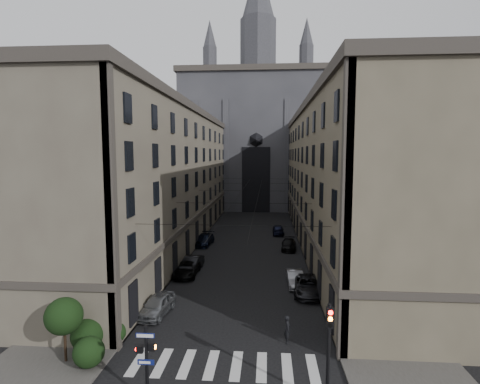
% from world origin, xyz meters
% --- Properties ---
extents(sidewalk_left, '(7.00, 80.00, 0.15)m').
position_xyz_m(sidewalk_left, '(-10.50, 36.00, 0.07)').
color(sidewalk_left, '#383533').
rests_on(sidewalk_left, ground).
extents(sidewalk_right, '(7.00, 80.00, 0.15)m').
position_xyz_m(sidewalk_right, '(10.50, 36.00, 0.07)').
color(sidewalk_right, '#383533').
rests_on(sidewalk_right, ground).
extents(zebra_crossing, '(11.00, 3.20, 0.01)m').
position_xyz_m(zebra_crossing, '(0.00, 5.00, 0.01)').
color(zebra_crossing, beige).
rests_on(zebra_crossing, ground).
extents(building_left, '(13.60, 60.60, 18.85)m').
position_xyz_m(building_left, '(-13.44, 36.00, 9.34)').
color(building_left, '#524B3F').
rests_on(building_left, ground).
extents(building_right, '(13.60, 60.60, 18.85)m').
position_xyz_m(building_right, '(13.44, 36.00, 9.34)').
color(building_right, brown).
rests_on(building_right, ground).
extents(gothic_tower, '(35.00, 23.00, 58.00)m').
position_xyz_m(gothic_tower, '(0.00, 74.96, 17.80)').
color(gothic_tower, '#2D2D33').
rests_on(gothic_tower, ground).
extents(pedestrian_signal_left, '(1.02, 0.38, 4.00)m').
position_xyz_m(pedestrian_signal_left, '(-3.51, 1.50, 2.32)').
color(pedestrian_signal_left, black).
rests_on(pedestrian_signal_left, ground).
extents(traffic_light_right, '(0.34, 0.50, 5.20)m').
position_xyz_m(traffic_light_right, '(5.60, 1.92, 3.29)').
color(traffic_light_right, black).
rests_on(traffic_light_right, ground).
extents(shrub_cluster, '(3.90, 4.40, 3.90)m').
position_xyz_m(shrub_cluster, '(-8.72, 5.01, 1.80)').
color(shrub_cluster, black).
rests_on(shrub_cluster, sidewalk_left).
extents(tram_wires, '(14.00, 60.00, 0.43)m').
position_xyz_m(tram_wires, '(0.00, 35.63, 7.25)').
color(tram_wires, black).
rests_on(tram_wires, ground).
extents(car_left_near, '(2.32, 4.68, 1.53)m').
position_xyz_m(car_left_near, '(-6.04, 11.61, 0.77)').
color(car_left_near, gray).
rests_on(car_left_near, ground).
extents(car_left_midnear, '(2.09, 4.85, 1.55)m').
position_xyz_m(car_left_midnear, '(-5.59, 22.66, 0.78)').
color(car_left_midnear, black).
rests_on(car_left_midnear, ground).
extents(car_left_midfar, '(2.21, 4.78, 1.33)m').
position_xyz_m(car_left_midfar, '(-5.76, 21.04, 0.66)').
color(car_left_midfar, black).
rests_on(car_left_midfar, ground).
extents(car_left_far, '(2.54, 5.33, 1.50)m').
position_xyz_m(car_left_far, '(-6.20, 34.15, 0.75)').
color(car_left_far, black).
rests_on(car_left_far, ground).
extents(car_right_near, '(1.71, 4.36, 1.41)m').
position_xyz_m(car_right_near, '(5.19, 19.04, 0.71)').
color(car_right_near, gray).
rests_on(car_right_near, ground).
extents(car_right_midnear, '(2.75, 5.61, 1.53)m').
position_xyz_m(car_right_midnear, '(6.20, 16.93, 0.77)').
color(car_right_midnear, black).
rests_on(car_right_midnear, ground).
extents(car_right_midfar, '(2.16, 4.66, 1.32)m').
position_xyz_m(car_right_midfar, '(5.33, 32.54, 0.66)').
color(car_right_midfar, black).
rests_on(car_right_midfar, ground).
extents(car_right_far, '(1.75, 4.28, 1.45)m').
position_xyz_m(car_right_far, '(4.20, 41.73, 0.73)').
color(car_right_far, black).
rests_on(car_right_far, ground).
extents(pedestrian, '(0.47, 0.69, 1.86)m').
position_xyz_m(pedestrian, '(3.91, 8.00, 0.93)').
color(pedestrian, black).
rests_on(pedestrian, ground).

